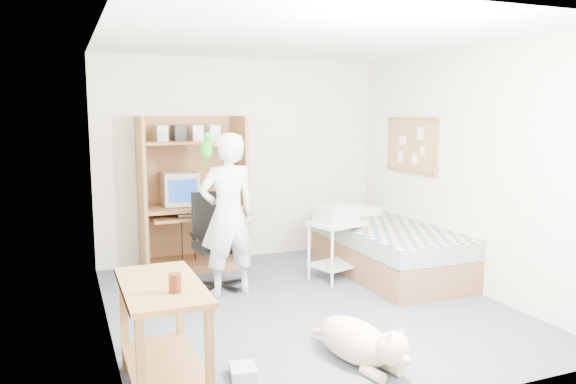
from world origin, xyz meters
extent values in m
plane|color=#474F60|center=(0.00, 0.00, 0.00)|extent=(4.00, 4.00, 0.00)
cube|color=beige|center=(0.00, 2.00, 1.25)|extent=(3.60, 0.02, 2.50)
cube|color=beige|center=(1.80, 0.00, 1.25)|extent=(0.02, 4.00, 2.50)
cube|color=beige|center=(-1.80, 0.00, 1.25)|extent=(0.02, 4.00, 2.50)
cube|color=white|center=(0.00, 0.00, 2.50)|extent=(3.60, 4.00, 0.02)
cube|color=brown|center=(-1.28, 1.70, 0.90)|extent=(0.04, 0.60, 1.80)
cube|color=brown|center=(-0.12, 1.70, 0.90)|extent=(0.04, 0.60, 1.80)
cube|color=brown|center=(-0.70, 1.99, 0.90)|extent=(1.20, 0.02, 1.80)
cube|color=brown|center=(-0.70, 1.70, 0.74)|extent=(1.12, 0.60, 0.04)
cube|color=brown|center=(-0.70, 1.62, 0.64)|extent=(1.00, 0.50, 0.03)
cube|color=brown|center=(-0.70, 1.70, 1.50)|extent=(1.12, 0.55, 0.03)
cube|color=brown|center=(-0.70, 1.70, 0.05)|extent=(1.12, 0.60, 0.10)
cube|color=brown|center=(1.30, 0.60, 0.18)|extent=(1.00, 2.00, 0.36)
cube|color=#2B6774|center=(1.30, 0.60, 0.46)|extent=(1.02, 2.02, 0.20)
cube|color=white|center=(1.30, 1.40, 0.60)|extent=(0.55, 0.35, 0.12)
cube|color=brown|center=(-1.55, -1.20, 0.73)|extent=(0.50, 1.00, 0.04)
cube|color=brown|center=(-1.75, -1.65, 0.35)|extent=(0.05, 0.05, 0.70)
cube|color=brown|center=(-1.35, -1.65, 0.35)|extent=(0.05, 0.05, 0.70)
cube|color=brown|center=(-1.75, -0.75, 0.35)|extent=(0.05, 0.05, 0.70)
cube|color=brown|center=(-1.35, -0.75, 0.35)|extent=(0.05, 0.05, 0.70)
cube|color=brown|center=(-1.55, -1.20, 0.20)|extent=(0.46, 0.92, 0.03)
cube|color=#9C7A46|center=(1.78, 0.90, 1.45)|extent=(0.03, 0.90, 0.60)
cube|color=brown|center=(1.77, 0.90, 1.76)|extent=(0.04, 0.94, 0.04)
cube|color=brown|center=(1.77, 0.90, 1.14)|extent=(0.04, 0.94, 0.04)
cylinder|color=black|center=(-0.63, 0.86, 0.04)|extent=(0.56, 0.56, 0.06)
cylinder|color=black|center=(-0.63, 0.86, 0.21)|extent=(0.06, 0.06, 0.37)
cube|color=black|center=(-0.63, 0.86, 0.44)|extent=(0.47, 0.47, 0.07)
cube|color=black|center=(-0.66, 1.08, 0.74)|extent=(0.39, 0.10, 0.51)
cube|color=black|center=(-0.86, 0.84, 0.58)|extent=(0.07, 0.28, 0.04)
cube|color=black|center=(-0.40, 0.89, 0.58)|extent=(0.07, 0.28, 0.04)
imported|color=silver|center=(-0.58, 0.61, 0.82)|extent=(0.64, 0.45, 1.65)
ellipsoid|color=#148313|center=(-0.78, 0.63, 1.49)|extent=(0.12, 0.12, 0.19)
sphere|color=#148313|center=(-0.78, 0.60, 1.61)|extent=(0.08, 0.08, 0.08)
cone|color=orange|center=(-0.78, 0.56, 1.61)|extent=(0.04, 0.04, 0.03)
cylinder|color=#148313|center=(-0.79, 0.68, 1.38)|extent=(0.04, 0.13, 0.12)
ellipsoid|color=tan|center=(-0.15, -1.25, 0.16)|extent=(0.49, 0.76, 0.32)
sphere|color=tan|center=(-0.06, -1.63, 0.24)|extent=(0.24, 0.24, 0.24)
cone|color=tan|center=(-0.11, -1.66, 0.35)|extent=(0.07, 0.07, 0.09)
cone|color=tan|center=(0.00, -1.64, 0.35)|extent=(0.07, 0.07, 0.09)
ellipsoid|color=tan|center=(-0.04, -1.73, 0.20)|extent=(0.11, 0.14, 0.08)
cylinder|color=tan|center=(-0.24, -0.88, 0.10)|extent=(0.11, 0.23, 0.11)
cube|color=silver|center=(0.67, 0.67, 0.63)|extent=(0.65, 0.58, 0.04)
cube|color=silver|center=(0.67, 0.67, 0.16)|extent=(0.60, 0.52, 0.03)
cylinder|color=silver|center=(0.43, 0.48, 0.32)|extent=(0.03, 0.03, 0.63)
cylinder|color=silver|center=(0.90, 0.48, 0.32)|extent=(0.03, 0.03, 0.63)
cylinder|color=silver|center=(0.43, 0.85, 0.32)|extent=(0.03, 0.03, 0.63)
cylinder|color=silver|center=(0.90, 0.85, 0.32)|extent=(0.03, 0.03, 0.63)
cube|color=#BABAB5|center=(0.67, 0.67, 0.74)|extent=(0.50, 0.43, 0.18)
cube|color=beige|center=(-0.84, 1.75, 0.96)|extent=(0.41, 0.43, 0.38)
cube|color=navy|center=(-0.85, 1.54, 0.96)|extent=(0.32, 0.02, 0.26)
cube|color=beige|center=(-0.67, 1.58, 0.67)|extent=(0.46, 0.21, 0.03)
cylinder|color=gold|center=(-0.31, 1.65, 0.82)|extent=(0.08, 0.08, 0.12)
cylinder|color=#431D0A|center=(-1.50, -1.41, 0.81)|extent=(0.08, 0.08, 0.12)
cube|color=#B6B5B0|center=(-1.00, -1.19, 0.04)|extent=(0.21, 0.25, 0.08)
camera|label=1|loc=(-2.10, -4.75, 1.85)|focal=35.00mm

